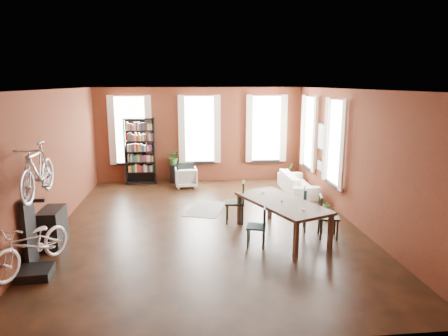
{
  "coord_description": "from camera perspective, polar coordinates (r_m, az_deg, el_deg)",
  "views": [
    {
      "loc": [
        -0.53,
        -9.06,
        3.35
      ],
      "look_at": [
        0.45,
        0.6,
        1.27
      ],
      "focal_mm": 32.0,
      "sensor_mm": 36.0,
      "label": 1
    }
  ],
  "objects": [
    {
      "name": "bicycle_hung",
      "position": [
        7.81,
        -25.32,
        1.99
      ],
      "size": [
        0.47,
        1.0,
        1.66
      ],
      "primitive_type": "imported",
      "color": "#A5A8AD",
      "rests_on": "bike_wall_rack"
    },
    {
      "name": "dining_chair_c",
      "position": [
        9.08,
        14.7,
        -6.77
      ],
      "size": [
        0.52,
        0.52,
        0.94
      ],
      "primitive_type": "cube",
      "rotation": [
        0.0,
        0.0,
        1.36
      ],
      "color": "black",
      "rests_on": "ground"
    },
    {
      "name": "bookshelf",
      "position": [
        13.62,
        -11.9,
        2.35
      ],
      "size": [
        1.0,
        0.32,
        2.2
      ],
      "primitive_type": "cube",
      "color": "black",
      "rests_on": "ground"
    },
    {
      "name": "striped_rug",
      "position": [
        10.83,
        -2.71,
        -5.89
      ],
      "size": [
        1.25,
        1.6,
        0.01
      ],
      "primitive_type": "cube",
      "rotation": [
        0.0,
        0.0,
        -0.3
      ],
      "color": "black",
      "rests_on": "ground"
    },
    {
      "name": "cream_sofa",
      "position": [
        12.52,
        10.54,
        -1.69
      ],
      "size": [
        0.61,
        2.08,
        0.81
      ],
      "primitive_type": "imported",
      "rotation": [
        0.0,
        0.0,
        1.57
      ],
      "color": "beige",
      "rests_on": "ground"
    },
    {
      "name": "dining_chair_a",
      "position": [
        8.38,
        4.62,
        -8.33
      ],
      "size": [
        0.48,
        0.48,
        0.85
      ],
      "primitive_type": "cube",
      "rotation": [
        0.0,
        0.0,
        -1.85
      ],
      "color": "#173032",
      "rests_on": "ground"
    },
    {
      "name": "plant_small",
      "position": [
        10.32,
        14.36,
        -6.76
      ],
      "size": [
        0.28,
        0.45,
        0.15
      ],
      "primitive_type": "imported",
      "rotation": [
        0.0,
        0.0,
        0.13
      ],
      "color": "#366227",
      "rests_on": "ground"
    },
    {
      "name": "plant_by_sofa",
      "position": [
        13.83,
        9.16,
        -1.41
      ],
      "size": [
        0.63,
        0.78,
        0.31
      ],
      "primitive_type": "imported",
      "rotation": [
        0.0,
        0.0,
        0.42
      ],
      "color": "#2D5321",
      "rests_on": "ground"
    },
    {
      "name": "room",
      "position": [
        9.78,
        -1.17,
        4.99
      ],
      "size": [
        9.0,
        9.04,
        3.22
      ],
      "color": "black",
      "rests_on": "ground"
    },
    {
      "name": "plant_stand",
      "position": [
        13.7,
        -6.99,
        -0.8
      ],
      "size": [
        0.35,
        0.35,
        0.62
      ],
      "primitive_type": "cube",
      "rotation": [
        0.0,
        0.0,
        -0.15
      ],
      "color": "black",
      "rests_on": "ground"
    },
    {
      "name": "bike_wall_rack",
      "position": [
        8.26,
        -26.04,
        -8.24
      ],
      "size": [
        0.16,
        0.6,
        1.3
      ],
      "primitive_type": "cube",
      "color": "black",
      "rests_on": "ground"
    },
    {
      "name": "dining_chair_b",
      "position": [
        9.72,
        1.59,
        -4.89
      ],
      "size": [
        0.54,
        0.54,
        1.01
      ],
      "primitive_type": "cube",
      "rotation": [
        0.0,
        0.0,
        -1.74
      ],
      "color": "black",
      "rests_on": "ground"
    },
    {
      "name": "bicycle_floor",
      "position": [
        7.64,
        -25.99,
        -6.96
      ],
      "size": [
        0.91,
        1.06,
        1.7
      ],
      "primitive_type": "imported",
      "rotation": [
        0.0,
        0.0,
        -0.42
      ],
      "color": "white",
      "rests_on": "bike_trainer"
    },
    {
      "name": "dining_chair_d",
      "position": [
        9.41,
        12.63,
        -5.82
      ],
      "size": [
        0.55,
        0.55,
        1.0
      ],
      "primitive_type": "cube",
      "rotation": [
        0.0,
        0.0,
        1.35
      ],
      "color": "#193835",
      "rests_on": "ground"
    },
    {
      "name": "plant_on_stand",
      "position": [
        13.59,
        -7.17,
        1.32
      ],
      "size": [
        0.65,
        0.68,
        0.42
      ],
      "primitive_type": "imported",
      "rotation": [
        0.0,
        0.0,
        -0.39
      ],
      "color": "#2A5A24",
      "rests_on": "plant_stand"
    },
    {
      "name": "console_table",
      "position": [
        9.1,
        -23.25,
        -7.82
      ],
      "size": [
        0.4,
        0.8,
        0.8
      ],
      "primitive_type": "cube",
      "color": "black",
      "rests_on": "ground"
    },
    {
      "name": "dining_table",
      "position": [
        9.0,
        8.18,
        -7.17
      ],
      "size": [
        1.87,
        2.55,
        0.79
      ],
      "primitive_type": "cube",
      "rotation": [
        0.0,
        0.0,
        0.4
      ],
      "color": "brown",
      "rests_on": "ground"
    },
    {
      "name": "white_armchair",
      "position": [
        13.06,
        -5.44,
        -1.2
      ],
      "size": [
        0.73,
        0.69,
        0.71
      ],
      "primitive_type": "imported",
      "rotation": [
        0.0,
        0.0,
        3.21
      ],
      "color": "silver",
      "rests_on": "ground"
    },
    {
      "name": "bike_trainer",
      "position": [
        7.96,
        -25.34,
        -13.37
      ],
      "size": [
        0.59,
        0.59,
        0.16
      ],
      "primitive_type": "cube",
      "rotation": [
        0.0,
        0.0,
        0.07
      ],
      "color": "black",
      "rests_on": "ground"
    }
  ]
}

